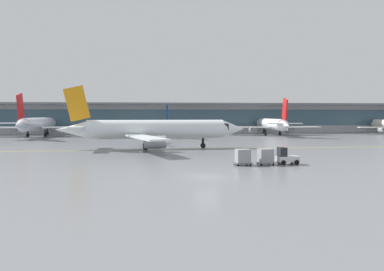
% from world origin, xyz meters
% --- Properties ---
extents(ground_plane, '(400.00, 400.00, 0.00)m').
position_xyz_m(ground_plane, '(0.00, 0.00, 0.00)').
color(ground_plane, slate).
extents(taxiway_centreline_stripe, '(109.97, 3.24, 0.01)m').
position_xyz_m(taxiway_centreline_stripe, '(-4.44, 28.72, 0.00)').
color(taxiway_centreline_stripe, yellow).
rests_on(taxiway_centreline_stripe, ground_plane).
extents(terminal_concourse, '(224.79, 11.00, 9.60)m').
position_xyz_m(terminal_concourse, '(0.00, 86.08, 4.92)').
color(terminal_concourse, '#9EA3A8').
rests_on(terminal_concourse, ground_plane).
extents(gate_airplane_1, '(31.30, 33.57, 11.15)m').
position_xyz_m(gate_airplane_1, '(-35.90, 70.06, 3.34)').
color(gate_airplane_1, silver).
rests_on(gate_airplane_1, ground_plane).
extents(gate_airplane_2, '(25.31, 27.35, 9.06)m').
position_xyz_m(gate_airplane_2, '(-0.17, 69.62, 2.72)').
color(gate_airplane_2, silver).
rests_on(gate_airplane_2, ground_plane).
extents(gate_airplane_3, '(28.94, 31.12, 10.31)m').
position_xyz_m(gate_airplane_3, '(29.51, 70.02, 3.09)').
color(gate_airplane_3, white).
rests_on(gate_airplane_3, ground_plane).
extents(taxiing_regional_jet, '(33.44, 31.14, 11.09)m').
position_xyz_m(taxiing_regional_jet, '(-4.87, 30.71, 3.33)').
color(taxiing_regional_jet, white).
rests_on(taxiing_regional_jet, ground_plane).
extents(baggage_tug, '(2.67, 1.74, 2.10)m').
position_xyz_m(baggage_tug, '(11.05, 8.01, 0.89)').
color(baggage_tug, silver).
rests_on(baggage_tug, ground_plane).
extents(cargo_dolly_lead, '(2.19, 1.71, 1.94)m').
position_xyz_m(cargo_dolly_lead, '(8.42, 7.86, 1.05)').
color(cargo_dolly_lead, '#595B60').
rests_on(cargo_dolly_lead, ground_plane).
extents(cargo_dolly_trailing, '(2.19, 1.71, 1.94)m').
position_xyz_m(cargo_dolly_trailing, '(5.56, 7.70, 1.05)').
color(cargo_dolly_trailing, '#595B60').
rests_on(cargo_dolly_trailing, ground_plane).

